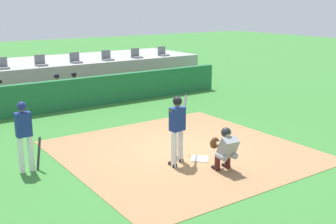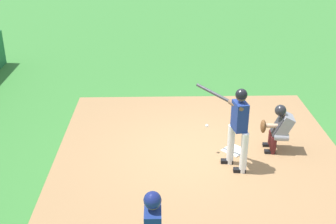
{
  "view_description": "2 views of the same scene",
  "coord_description": "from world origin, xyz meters",
  "px_view_note": "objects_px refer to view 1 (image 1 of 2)",
  "views": [
    {
      "loc": [
        -6.74,
        -9.03,
        4.04
      ],
      "look_at": [
        0.0,
        0.7,
        1.0
      ],
      "focal_mm": 45.05,
      "sensor_mm": 36.0,
      "label": 1
    },
    {
      "loc": [
        -8.49,
        0.91,
        4.95
      ],
      "look_at": [
        0.0,
        0.7,
        1.0
      ],
      "focal_mm": 46.22,
      "sensor_mm": 36.0,
      "label": 2
    }
  ],
  "objects_px": {
    "home_plate": "(200,159)",
    "catcher_crouched": "(225,148)",
    "stadium_seat_2": "(2,66)",
    "dugout_player_3": "(76,87)",
    "stadium_seat_5": "(107,57)",
    "on_deck_batter": "(24,132)",
    "stadium_seat_4": "(76,60)",
    "stadium_seat_3": "(41,63)",
    "batter_at_plate": "(178,126)",
    "dugout_player_1": "(1,96)",
    "dugout_player_2": "(59,89)",
    "stadium_seat_6": "(136,55)",
    "stadium_seat_7": "(163,53)"
  },
  "relations": [
    {
      "from": "stadium_seat_6",
      "to": "on_deck_batter",
      "type": "bearing_deg",
      "value": -134.02
    },
    {
      "from": "on_deck_batter",
      "to": "stadium_seat_5",
      "type": "height_order",
      "value": "stadium_seat_5"
    },
    {
      "from": "dugout_player_1",
      "to": "dugout_player_2",
      "type": "relative_size",
      "value": 1.0
    },
    {
      "from": "stadium_seat_3",
      "to": "stadium_seat_7",
      "type": "height_order",
      "value": "same"
    },
    {
      "from": "home_plate",
      "to": "batter_at_plate",
      "type": "distance_m",
      "value": 1.22
    },
    {
      "from": "catcher_crouched",
      "to": "stadium_seat_7",
      "type": "bearing_deg",
      "value": 62.99
    },
    {
      "from": "batter_at_plate",
      "to": "stadium_seat_5",
      "type": "bearing_deg",
      "value": 72.84
    },
    {
      "from": "home_plate",
      "to": "stadium_seat_3",
      "type": "relative_size",
      "value": 0.92
    },
    {
      "from": "stadium_seat_2",
      "to": "dugout_player_3",
      "type": "bearing_deg",
      "value": -40.79
    },
    {
      "from": "batter_at_plate",
      "to": "catcher_crouched",
      "type": "distance_m",
      "value": 1.32
    },
    {
      "from": "stadium_seat_6",
      "to": "stadium_seat_3",
      "type": "bearing_deg",
      "value": 180.0
    },
    {
      "from": "home_plate",
      "to": "on_deck_batter",
      "type": "height_order",
      "value": "on_deck_batter"
    },
    {
      "from": "on_deck_batter",
      "to": "catcher_crouched",
      "type": "bearing_deg",
      "value": -34.09
    },
    {
      "from": "stadium_seat_4",
      "to": "home_plate",
      "type": "bearing_deg",
      "value": -94.56
    },
    {
      "from": "stadium_seat_5",
      "to": "dugout_player_1",
      "type": "bearing_deg",
      "value": -159.71
    },
    {
      "from": "stadium_seat_4",
      "to": "stadium_seat_5",
      "type": "relative_size",
      "value": 1.0
    },
    {
      "from": "dugout_player_2",
      "to": "stadium_seat_6",
      "type": "xyz_separation_m",
      "value": [
        4.88,
        2.03,
        0.86
      ]
    },
    {
      "from": "home_plate",
      "to": "stadium_seat_5",
      "type": "xyz_separation_m",
      "value": [
        2.44,
        10.18,
        1.51
      ]
    },
    {
      "from": "stadium_seat_6",
      "to": "dugout_player_2",
      "type": "bearing_deg",
      "value": -157.37
    },
    {
      "from": "batter_at_plate",
      "to": "dugout_player_1",
      "type": "height_order",
      "value": "batter_at_plate"
    },
    {
      "from": "stadium_seat_5",
      "to": "stadium_seat_6",
      "type": "relative_size",
      "value": 1.0
    },
    {
      "from": "stadium_seat_3",
      "to": "on_deck_batter",
      "type": "bearing_deg",
      "value": -111.06
    },
    {
      "from": "home_plate",
      "to": "stadium_seat_7",
      "type": "height_order",
      "value": "stadium_seat_7"
    },
    {
      "from": "catcher_crouched",
      "to": "dugout_player_2",
      "type": "bearing_deg",
      "value": 95.23
    },
    {
      "from": "stadium_seat_4",
      "to": "stadium_seat_7",
      "type": "relative_size",
      "value": 1.0
    },
    {
      "from": "on_deck_batter",
      "to": "stadium_seat_2",
      "type": "xyz_separation_m",
      "value": [
        1.6,
        8.39,
        0.51
      ]
    },
    {
      "from": "on_deck_batter",
      "to": "stadium_seat_5",
      "type": "bearing_deg",
      "value": 52.31
    },
    {
      "from": "dugout_player_2",
      "to": "dugout_player_3",
      "type": "distance_m",
      "value": 0.74
    },
    {
      "from": "dugout_player_3",
      "to": "stadium_seat_2",
      "type": "xyz_separation_m",
      "value": [
        -2.36,
        2.03,
        0.86
      ]
    },
    {
      "from": "dugout_player_2",
      "to": "stadium_seat_3",
      "type": "relative_size",
      "value": 2.71
    },
    {
      "from": "stadium_seat_7",
      "to": "dugout_player_1",
      "type": "bearing_deg",
      "value": -166.91
    },
    {
      "from": "on_deck_batter",
      "to": "stadium_seat_3",
      "type": "distance_m",
      "value": 9.0
    },
    {
      "from": "dugout_player_2",
      "to": "dugout_player_3",
      "type": "relative_size",
      "value": 1.0
    },
    {
      "from": "dugout_player_3",
      "to": "stadium_seat_4",
      "type": "height_order",
      "value": "stadium_seat_4"
    },
    {
      "from": "stadium_seat_5",
      "to": "stadium_seat_7",
      "type": "height_order",
      "value": "same"
    },
    {
      "from": "batter_at_plate",
      "to": "dugout_player_1",
      "type": "bearing_deg",
      "value": 106.54
    },
    {
      "from": "catcher_crouched",
      "to": "stadium_seat_4",
      "type": "xyz_separation_m",
      "value": [
        0.8,
        11.13,
        0.93
      ]
    },
    {
      "from": "dugout_player_1",
      "to": "dugout_player_2",
      "type": "distance_m",
      "value": 2.25
    },
    {
      "from": "home_plate",
      "to": "stadium_seat_5",
      "type": "bearing_deg",
      "value": 76.53
    },
    {
      "from": "on_deck_batter",
      "to": "stadium_seat_6",
      "type": "height_order",
      "value": "stadium_seat_6"
    },
    {
      "from": "catcher_crouched",
      "to": "stadium_seat_7",
      "type": "distance_m",
      "value": 12.53
    },
    {
      "from": "dugout_player_1",
      "to": "stadium_seat_3",
      "type": "distance_m",
      "value": 3.16
    },
    {
      "from": "stadium_seat_4",
      "to": "stadium_seat_6",
      "type": "height_order",
      "value": "same"
    },
    {
      "from": "on_deck_batter",
      "to": "stadium_seat_4",
      "type": "xyz_separation_m",
      "value": [
        4.85,
        8.39,
        0.51
      ]
    },
    {
      "from": "stadium_seat_2",
      "to": "stadium_seat_4",
      "type": "height_order",
      "value": "same"
    },
    {
      "from": "home_plate",
      "to": "catcher_crouched",
      "type": "relative_size",
      "value": 0.22
    },
    {
      "from": "dugout_player_1",
      "to": "stadium_seat_2",
      "type": "distance_m",
      "value": 2.3
    },
    {
      "from": "dugout_player_1",
      "to": "stadium_seat_4",
      "type": "bearing_deg",
      "value": 27.68
    },
    {
      "from": "home_plate",
      "to": "stadium_seat_2",
      "type": "xyz_separation_m",
      "value": [
        -2.44,
        10.18,
        1.51
      ]
    },
    {
      "from": "on_deck_batter",
      "to": "stadium_seat_3",
      "type": "height_order",
      "value": "stadium_seat_3"
    }
  ]
}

